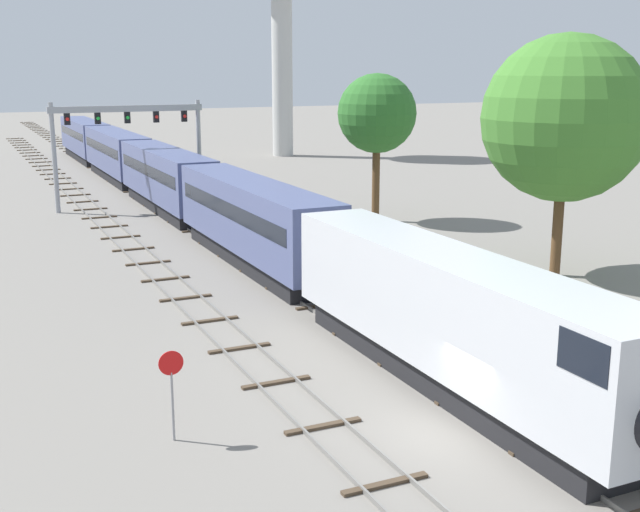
{
  "coord_description": "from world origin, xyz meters",
  "views": [
    {
      "loc": [
        -13.46,
        -19.38,
        11.09
      ],
      "look_at": [
        1.0,
        12.0,
        3.0
      ],
      "focal_mm": 45.39,
      "sensor_mm": 36.0,
      "label": 1
    }
  ],
  "objects_px": {
    "passenger_train": "(165,177)",
    "signal_gantry": "(128,130)",
    "trackside_tree_left": "(377,114)",
    "stop_sign": "(172,383)",
    "trackside_tree_mid": "(565,119)"
  },
  "relations": [
    {
      "from": "trackside_tree_left",
      "to": "stop_sign",
      "type": "bearing_deg",
      "value": -128.04
    },
    {
      "from": "trackside_tree_left",
      "to": "trackside_tree_mid",
      "type": "xyz_separation_m",
      "value": [
        1.13,
        -18.33,
        0.67
      ]
    },
    {
      "from": "passenger_train",
      "to": "stop_sign",
      "type": "relative_size",
      "value": 34.7
    },
    {
      "from": "passenger_train",
      "to": "signal_gantry",
      "type": "xyz_separation_m",
      "value": [
        -2.25,
        2.1,
        3.63
      ]
    },
    {
      "from": "trackside_tree_left",
      "to": "trackside_tree_mid",
      "type": "distance_m",
      "value": 18.38
    },
    {
      "from": "stop_sign",
      "to": "trackside_tree_mid",
      "type": "bearing_deg",
      "value": 24.45
    },
    {
      "from": "stop_sign",
      "to": "passenger_train",
      "type": "bearing_deg",
      "value": 76.12
    },
    {
      "from": "signal_gantry",
      "to": "passenger_train",
      "type": "bearing_deg",
      "value": -42.97
    },
    {
      "from": "signal_gantry",
      "to": "stop_sign",
      "type": "xyz_separation_m",
      "value": [
        -7.75,
        -42.57,
        -4.36
      ]
    },
    {
      "from": "signal_gantry",
      "to": "trackside_tree_left",
      "type": "relative_size",
      "value": 1.13
    },
    {
      "from": "trackside_tree_left",
      "to": "trackside_tree_mid",
      "type": "relative_size",
      "value": 0.83
    },
    {
      "from": "signal_gantry",
      "to": "stop_sign",
      "type": "relative_size",
      "value": 4.2
    },
    {
      "from": "passenger_train",
      "to": "trackside_tree_left",
      "type": "relative_size",
      "value": 9.34
    },
    {
      "from": "stop_sign",
      "to": "trackside_tree_mid",
      "type": "height_order",
      "value": "trackside_tree_mid"
    },
    {
      "from": "passenger_train",
      "to": "stop_sign",
      "type": "xyz_separation_m",
      "value": [
        -10.0,
        -40.47,
        -0.74
      ]
    }
  ]
}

